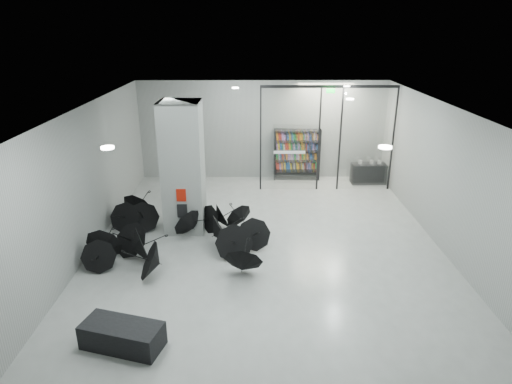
{
  "coord_description": "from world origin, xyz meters",
  "views": [
    {
      "loc": [
        -0.38,
        -10.69,
        6.03
      ],
      "look_at": [
        -0.3,
        1.5,
        1.4
      ],
      "focal_mm": 30.93,
      "sensor_mm": 36.0,
      "label": 1
    }
  ],
  "objects_px": {
    "bench": "(122,335)",
    "shop_counter": "(368,173)",
    "column": "(183,168)",
    "bookshelf": "(297,155)",
    "umbrella_cluster": "(176,238)"
  },
  "relations": [
    {
      "from": "bench",
      "to": "umbrella_cluster",
      "type": "xyz_separation_m",
      "value": [
        0.4,
        4.18,
        0.06
      ]
    },
    {
      "from": "column",
      "to": "umbrella_cluster",
      "type": "height_order",
      "value": "column"
    },
    {
      "from": "bench",
      "to": "bookshelf",
      "type": "distance_m",
      "value": 11.19
    },
    {
      "from": "column",
      "to": "umbrella_cluster",
      "type": "bearing_deg",
      "value": -93.94
    },
    {
      "from": "bookshelf",
      "to": "shop_counter",
      "type": "height_order",
      "value": "bookshelf"
    },
    {
      "from": "umbrella_cluster",
      "to": "shop_counter",
      "type": "bearing_deg",
      "value": 38.77
    },
    {
      "from": "column",
      "to": "bookshelf",
      "type": "xyz_separation_m",
      "value": [
        3.92,
        4.75,
        -0.96
      ]
    },
    {
      "from": "bench",
      "to": "shop_counter",
      "type": "relative_size",
      "value": 1.18
    },
    {
      "from": "shop_counter",
      "to": "bookshelf",
      "type": "bearing_deg",
      "value": 167.13
    },
    {
      "from": "bookshelf",
      "to": "shop_counter",
      "type": "distance_m",
      "value": 2.97
    },
    {
      "from": "column",
      "to": "bench",
      "type": "relative_size",
      "value": 2.5
    },
    {
      "from": "column",
      "to": "shop_counter",
      "type": "relative_size",
      "value": 2.94
    },
    {
      "from": "bookshelf",
      "to": "umbrella_cluster",
      "type": "height_order",
      "value": "bookshelf"
    },
    {
      "from": "shop_counter",
      "to": "umbrella_cluster",
      "type": "height_order",
      "value": "umbrella_cluster"
    },
    {
      "from": "bench",
      "to": "umbrella_cluster",
      "type": "relative_size",
      "value": 0.31
    }
  ]
}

